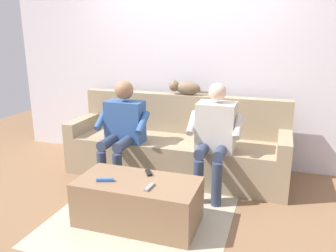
{
  "coord_description": "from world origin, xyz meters",
  "views": [
    {
      "loc": [
        -1.09,
        3.5,
        1.63
      ],
      "look_at": [
        0.0,
        0.2,
        0.67
      ],
      "focal_mm": 36.48,
      "sensor_mm": 36.0,
      "label": 1
    }
  ],
  "objects_px": {
    "person_left_seated": "(215,132)",
    "person_right_seated": "(122,126)",
    "couch": "(177,149)",
    "remote_blue": "(105,180)",
    "cat_on_backrest": "(185,88)",
    "coffee_table": "(138,202)",
    "remote_black": "(149,173)",
    "remote_gray": "(149,187)"
  },
  "relations": [
    {
      "from": "person_right_seated",
      "to": "cat_on_backrest",
      "type": "xyz_separation_m",
      "value": [
        -0.52,
        -0.63,
        0.35
      ]
    },
    {
      "from": "person_right_seated",
      "to": "cat_on_backrest",
      "type": "relative_size",
      "value": 2.1
    },
    {
      "from": "cat_on_backrest",
      "to": "remote_black",
      "type": "xyz_separation_m",
      "value": [
        -0.02,
        1.23,
        -0.58
      ]
    },
    {
      "from": "person_left_seated",
      "to": "person_right_seated",
      "type": "distance_m",
      "value": 1.01
    },
    {
      "from": "couch",
      "to": "remote_gray",
      "type": "bearing_deg",
      "value": 96.78
    },
    {
      "from": "couch",
      "to": "person_right_seated",
      "type": "distance_m",
      "value": 0.72
    },
    {
      "from": "couch",
      "to": "remote_black",
      "type": "relative_size",
      "value": 20.51
    },
    {
      "from": "coffee_table",
      "to": "remote_black",
      "type": "distance_m",
      "value": 0.27
    },
    {
      "from": "couch",
      "to": "remote_blue",
      "type": "xyz_separation_m",
      "value": [
        0.26,
        1.25,
        0.11
      ]
    },
    {
      "from": "coffee_table",
      "to": "remote_blue",
      "type": "relative_size",
      "value": 7.23
    },
    {
      "from": "cat_on_backrest",
      "to": "remote_blue",
      "type": "height_order",
      "value": "cat_on_backrest"
    },
    {
      "from": "couch",
      "to": "cat_on_backrest",
      "type": "xyz_separation_m",
      "value": [
        -0.02,
        -0.25,
        0.69
      ]
    },
    {
      "from": "remote_black",
      "to": "cat_on_backrest",
      "type": "bearing_deg",
      "value": -31.68
    },
    {
      "from": "cat_on_backrest",
      "to": "coffee_table",
      "type": "bearing_deg",
      "value": 89.24
    },
    {
      "from": "person_right_seated",
      "to": "cat_on_backrest",
      "type": "height_order",
      "value": "person_right_seated"
    },
    {
      "from": "person_left_seated",
      "to": "remote_black",
      "type": "distance_m",
      "value": 0.83
    },
    {
      "from": "couch",
      "to": "remote_gray",
      "type": "xyz_separation_m",
      "value": [
        -0.15,
        1.25,
        0.1
      ]
    },
    {
      "from": "person_left_seated",
      "to": "cat_on_backrest",
      "type": "distance_m",
      "value": 0.83
    },
    {
      "from": "cat_on_backrest",
      "to": "remote_gray",
      "type": "bearing_deg",
      "value": 94.96
    },
    {
      "from": "coffee_table",
      "to": "remote_blue",
      "type": "distance_m",
      "value": 0.35
    },
    {
      "from": "cat_on_backrest",
      "to": "remote_blue",
      "type": "bearing_deg",
      "value": 79.57
    },
    {
      "from": "person_left_seated",
      "to": "couch",
      "type": "bearing_deg",
      "value": -33.38
    },
    {
      "from": "remote_black",
      "to": "remote_gray",
      "type": "xyz_separation_m",
      "value": [
        -0.11,
        0.27,
        -0.0
      ]
    },
    {
      "from": "remote_gray",
      "to": "remote_black",
      "type": "bearing_deg",
      "value": -153.77
    },
    {
      "from": "person_left_seated",
      "to": "person_right_seated",
      "type": "bearing_deg",
      "value": 2.99
    },
    {
      "from": "remote_black",
      "to": "remote_blue",
      "type": "xyz_separation_m",
      "value": [
        0.29,
        0.27,
        0.0
      ]
    },
    {
      "from": "person_left_seated",
      "to": "remote_blue",
      "type": "bearing_deg",
      "value": 50.23
    },
    {
      "from": "coffee_table",
      "to": "couch",
      "type": "bearing_deg",
      "value": -90.0
    },
    {
      "from": "coffee_table",
      "to": "person_right_seated",
      "type": "bearing_deg",
      "value": -56.56
    },
    {
      "from": "couch",
      "to": "remote_black",
      "type": "distance_m",
      "value": 0.99
    },
    {
      "from": "person_left_seated",
      "to": "person_right_seated",
      "type": "height_order",
      "value": "person_left_seated"
    },
    {
      "from": "person_right_seated",
      "to": "remote_gray",
      "type": "bearing_deg",
      "value": 127.05
    },
    {
      "from": "coffee_table",
      "to": "remote_black",
      "type": "height_order",
      "value": "remote_black"
    },
    {
      "from": "person_left_seated",
      "to": "cat_on_backrest",
      "type": "height_order",
      "value": "person_left_seated"
    },
    {
      "from": "person_right_seated",
      "to": "person_left_seated",
      "type": "bearing_deg",
      "value": -177.01
    },
    {
      "from": "couch",
      "to": "remote_blue",
      "type": "distance_m",
      "value": 1.28
    },
    {
      "from": "remote_blue",
      "to": "remote_black",
      "type": "bearing_deg",
      "value": 23.57
    },
    {
      "from": "remote_black",
      "to": "person_right_seated",
      "type": "bearing_deg",
      "value": 9.72
    },
    {
      "from": "person_left_seated",
      "to": "remote_gray",
      "type": "height_order",
      "value": "person_left_seated"
    },
    {
      "from": "couch",
      "to": "remote_black",
      "type": "bearing_deg",
      "value": 92.12
    },
    {
      "from": "couch",
      "to": "person_right_seated",
      "type": "xyz_separation_m",
      "value": [
        0.5,
        0.38,
        0.33
      ]
    },
    {
      "from": "remote_gray",
      "to": "remote_blue",
      "type": "bearing_deg",
      "value": -86.83
    }
  ]
}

